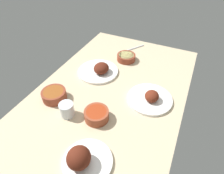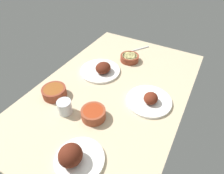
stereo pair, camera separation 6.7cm
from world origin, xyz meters
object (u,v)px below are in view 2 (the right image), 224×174
object	(u,v)px
bowl_potatoes	(130,58)
bowl_soup	(54,92)
plate_far_side	(101,70)
water_tumbler	(65,107)
plate_near_viewer	(75,157)
fork_loose	(140,49)
bowl_sauce	(93,114)
plate_center_main	(149,100)

from	to	relation	value
bowl_potatoes	bowl_soup	distance (cm)	62.43
plate_far_side	water_tumbler	distance (cm)	41.76
plate_near_viewer	bowl_soup	bearing A→B (deg)	53.01
plate_near_viewer	fork_loose	xyz separation A→B (cm)	(106.00, 13.32, -3.44)
plate_far_side	plate_near_viewer	size ratio (longest dim) A/B	1.26
plate_near_viewer	bowl_sauce	size ratio (longest dim) A/B	1.69
fork_loose	bowl_potatoes	bearing A→B (deg)	32.73
bowl_soup	bowl_sauce	distance (cm)	30.62
bowl_potatoes	water_tumbler	size ratio (longest dim) A/B	1.70
plate_near_viewer	bowl_potatoes	distance (cm)	87.04
bowl_potatoes	plate_near_viewer	bearing A→B (deg)	-170.91
bowl_sauce	water_tumbler	xyz separation A→B (cm)	(-4.50, 15.90, 1.01)
plate_far_side	bowl_soup	xyz separation A→B (cm)	(-34.34, 12.49, 0.78)
plate_center_main	bowl_soup	distance (cm)	57.73
bowl_sauce	fork_loose	distance (cm)	80.96
plate_center_main	bowl_sauce	distance (cm)	34.15
bowl_soup	water_tumbler	distance (cm)	16.36
plate_far_side	plate_near_viewer	world-z (taller)	plate_near_viewer
plate_center_main	plate_far_side	bearing A→B (deg)	74.14
plate_center_main	plate_near_viewer	bearing A→B (deg)	162.96
plate_near_viewer	bowl_soup	xyz separation A→B (cm)	(28.16, 37.38, -0.69)
bowl_potatoes	bowl_sauce	world-z (taller)	bowl_sauce
plate_near_viewer	plate_center_main	world-z (taller)	plate_near_viewer
plate_center_main	water_tumbler	distance (cm)	48.89
bowl_potatoes	bowl_sauce	size ratio (longest dim) A/B	1.05
fork_loose	plate_center_main	bearing A→B (deg)	61.69
bowl_soup	water_tumbler	world-z (taller)	water_tumbler
bowl_sauce	fork_loose	size ratio (longest dim) A/B	0.75
plate_far_side	bowl_potatoes	world-z (taller)	plate_far_side
water_tumbler	bowl_sauce	bearing A→B (deg)	-74.19
plate_center_main	bowl_soup	world-z (taller)	plate_center_main
bowl_soup	bowl_sauce	xyz separation A→B (cm)	(-2.82, -30.49, -0.03)
plate_far_side	water_tumbler	world-z (taller)	same
plate_center_main	water_tumbler	size ratio (longest dim) A/B	3.27
plate_far_side	fork_loose	distance (cm)	45.05
plate_far_side	bowl_sauce	bearing A→B (deg)	-154.15
plate_center_main	bowl_potatoes	size ratio (longest dim) A/B	1.92
water_tumbler	fork_loose	bearing A→B (deg)	-6.34
plate_near_viewer	water_tumbler	size ratio (longest dim) A/B	2.74
bowl_soup	bowl_potatoes	bearing A→B (deg)	-22.25
bowl_sauce	water_tumbler	bearing A→B (deg)	105.81
bowl_sauce	plate_far_side	bearing A→B (deg)	25.85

